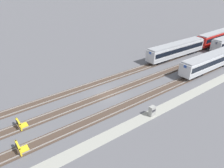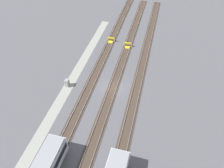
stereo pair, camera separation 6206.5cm
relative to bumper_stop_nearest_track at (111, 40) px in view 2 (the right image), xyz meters
The scene contains 8 objects.
ground_plane 17.23m from the bumper_stop_nearest_track, 15.78° to the left, with size 400.00×400.00×0.00m, color #5B5B60.
service_walkway 17.11m from the bumper_stop_nearest_track, 14.26° to the right, with size 54.00×2.00×0.01m, color #9E9E93.
rail_track_nearest 16.58m from the bumper_stop_nearest_track, ahead, with size 90.00×2.23×0.21m.
rail_track_near_inner 17.23m from the bumper_stop_nearest_track, 15.78° to the left, with size 90.00×2.24×0.21m.
rail_track_middle 19.05m from the bumper_stop_nearest_track, 29.47° to the left, with size 90.00×2.23×0.21m.
bumper_stop_nearest_track is the anchor object (origin of this frame).
bumper_stop_near_inner_track 4.89m from the bumper_stop_nearest_track, 73.57° to the left, with size 1.36×2.01×1.22m.
electrical_cabinet 18.86m from the bumper_stop_nearest_track, 13.59° to the right, with size 0.90×0.73×1.60m.
Camera 2 is at (30.88, 7.46, 30.48)m, focal length 35.00 mm.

